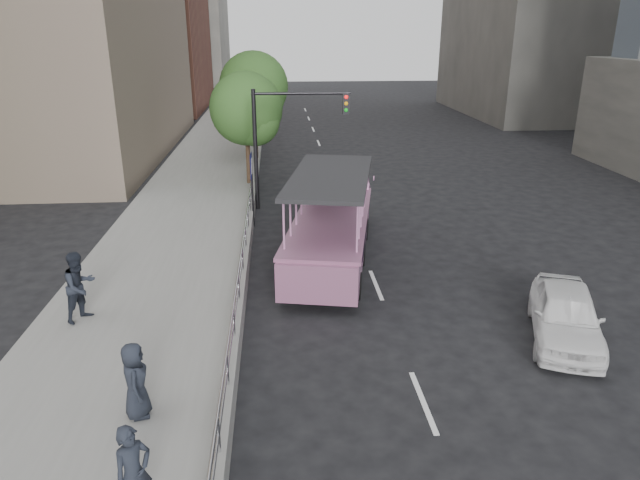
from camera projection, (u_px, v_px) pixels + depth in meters
The scene contains 14 objects.
ground at pixel (363, 354), 14.03m from camera, with size 160.00×160.00×0.00m, color black.
sidewalk at pixel (185, 225), 22.92m from camera, with size 5.50×80.00×0.30m, color #969691.
kerb_wall at pixel (239, 304), 15.51m from camera, with size 0.24×30.00×0.36m, color gray.
guardrail at pixel (238, 282), 15.28m from camera, with size 0.07×22.00×0.71m.
duck_boat at pixel (334, 221), 20.07m from camera, with size 4.08×9.80×3.17m.
car at pixel (566, 314), 14.51m from camera, with size 1.63×4.04×1.38m, color white.
pedestrian_near at pixel (134, 474), 8.67m from camera, with size 0.62×0.41×1.69m, color #222732.
pedestrian_mid at pixel (80, 286), 14.79m from camera, with size 0.92×0.72×1.89m, color #222732.
pedestrian_far at pixel (135, 380), 11.07m from camera, with size 0.78×0.51×1.59m, color #222732.
parking_sign at pixel (252, 182), 22.52m from camera, with size 0.09×0.68×3.00m.
traffic_signal at pixel (283, 130), 24.39m from camera, with size 4.20×0.32×5.20m.
street_tree_near at pixel (248, 112), 27.37m from camera, with size 3.52×3.52×5.72m.
street_tree_far at pixel (256, 89), 32.83m from camera, with size 3.97×3.97×6.45m.
midrise_stone_b at pixel (157, 8), 69.29m from camera, with size 16.00×14.00×20.00m, color gray.
Camera 1 is at (-2.00, -12.07, 7.49)m, focal length 32.00 mm.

